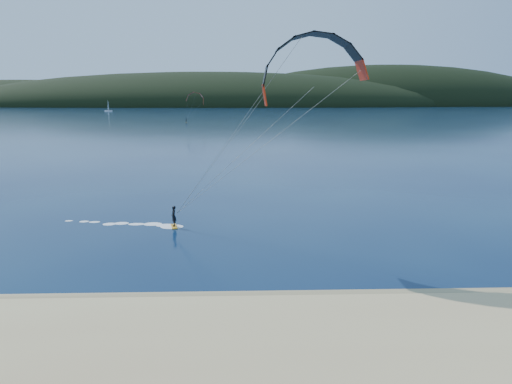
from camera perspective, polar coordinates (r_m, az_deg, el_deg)
ground at (r=20.87m, az=-9.82°, el=-19.55°), size 1800.00×1800.00×0.00m
wet_sand at (r=24.76m, az=-8.36°, el=-14.03°), size 220.00×2.50×0.10m
headland at (r=762.97m, az=-1.95°, el=11.12°), size 1200.00×310.00×140.00m
kitesurfer_near at (r=31.13m, az=6.37°, el=12.61°), size 25.44×9.22×15.95m
kitesurfer_far at (r=211.42m, az=-7.96°, el=11.59°), size 9.86×6.67×12.93m
sailboat at (r=443.04m, az=-18.68°, el=10.02°), size 7.19×4.55×10.10m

